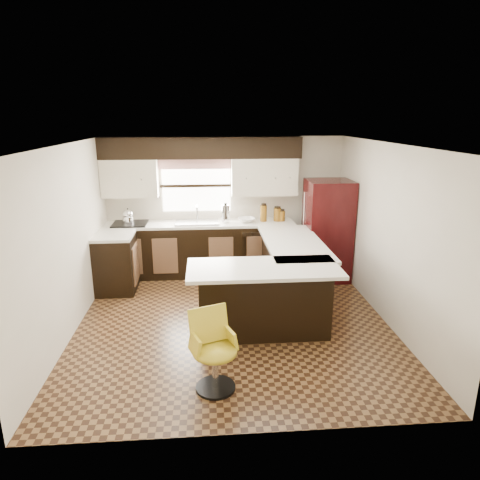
{
  "coord_description": "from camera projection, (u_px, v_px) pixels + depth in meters",
  "views": [
    {
      "loc": [
        -0.33,
        -5.37,
        2.74
      ],
      "look_at": [
        0.13,
        0.45,
        1.04
      ],
      "focal_mm": 32.0,
      "sensor_mm": 36.0,
      "label": 1
    }
  ],
  "objects": [
    {
      "name": "bar_chair",
      "position": [
        215.0,
        352.0,
        4.35
      ],
      "size": [
        0.58,
        0.58,
        0.85
      ],
      "primitive_type": null,
      "rotation": [
        0.0,
        0.0,
        0.36
      ],
      "color": "gold",
      "rests_on": "floor"
    },
    {
      "name": "wall_back",
      "position": [
        225.0,
        205.0,
        7.7
      ],
      "size": [
        4.4,
        0.0,
        4.4
      ],
      "primitive_type": "plane",
      "rotation": [
        1.57,
        0.0,
        0.0
      ],
      "color": "beige",
      "rests_on": "floor"
    },
    {
      "name": "counter_back",
      "position": [
        200.0,
        224.0,
        7.46
      ],
      "size": [
        3.3,
        0.6,
        0.04
      ],
      "primitive_type": "cube",
      "color": "silver",
      "rests_on": "base_cab_back"
    },
    {
      "name": "window_pane",
      "position": [
        196.0,
        186.0,
        7.55
      ],
      "size": [
        1.2,
        0.02,
        0.9
      ],
      "primitive_type": "cube",
      "color": "white",
      "rests_on": "wall_back"
    },
    {
      "name": "wall_front",
      "position": [
        250.0,
        312.0,
        3.49
      ],
      "size": [
        4.4,
        0.0,
        4.4
      ],
      "primitive_type": "plane",
      "rotation": [
        -1.57,
        0.0,
        0.0
      ],
      "color": "beige",
      "rests_on": "floor"
    },
    {
      "name": "refrigerator",
      "position": [
        327.0,
        230.0,
        7.28
      ],
      "size": [
        0.74,
        0.71,
        1.72
      ],
      "primitive_type": "cube",
      "color": "black",
      "rests_on": "floor"
    },
    {
      "name": "valance",
      "position": [
        196.0,
        164.0,
        7.4
      ],
      "size": [
        1.3,
        0.06,
        0.18
      ],
      "primitive_type": "cube",
      "color": "#D19B93",
      "rests_on": "wall_back"
    },
    {
      "name": "cooktop",
      "position": [
        130.0,
        224.0,
        7.34
      ],
      "size": [
        0.58,
        0.5,
        0.02
      ],
      "primitive_type": "cube",
      "color": "black",
      "rests_on": "counter_back"
    },
    {
      "name": "canister_large",
      "position": [
        263.0,
        213.0,
        7.52
      ],
      "size": [
        0.12,
        0.12,
        0.29
      ],
      "primitive_type": "cylinder",
      "color": "brown",
      "rests_on": "counter_back"
    },
    {
      "name": "counter_pen_long",
      "position": [
        294.0,
        243.0,
        6.35
      ],
      "size": [
        0.84,
        1.95,
        0.04
      ],
      "primitive_type": "cube",
      "color": "silver",
      "rests_on": "peninsula_long"
    },
    {
      "name": "base_cab_back",
      "position": [
        201.0,
        250.0,
        7.59
      ],
      "size": [
        3.3,
        0.6,
        0.9
      ],
      "primitive_type": "cube",
      "color": "black",
      "rests_on": "floor"
    },
    {
      "name": "base_cab_left",
      "position": [
        116.0,
        264.0,
        6.87
      ],
      "size": [
        0.6,
        0.7,
        0.9
      ],
      "primitive_type": "cube",
      "color": "black",
      "rests_on": "floor"
    },
    {
      "name": "upper_cab_left",
      "position": [
        130.0,
        178.0,
        7.27
      ],
      "size": [
        0.94,
        0.35,
        0.64
      ],
      "primitive_type": "cube",
      "color": "beige",
      "rests_on": "wall_back"
    },
    {
      "name": "canister_med",
      "position": [
        277.0,
        215.0,
        7.55
      ],
      "size": [
        0.13,
        0.13,
        0.23
      ],
      "primitive_type": "cylinder",
      "color": "brown",
      "rests_on": "counter_back"
    },
    {
      "name": "sink",
      "position": [
        197.0,
        222.0,
        7.43
      ],
      "size": [
        0.75,
        0.45,
        0.03
      ],
      "primitive_type": "cube",
      "color": "#B2B2B7",
      "rests_on": "counter_back"
    },
    {
      "name": "kettle",
      "position": [
        128.0,
        216.0,
        7.3
      ],
      "size": [
        0.19,
        0.19,
        0.26
      ],
      "primitive_type": null,
      "color": "silver",
      "rests_on": "cooktop"
    },
    {
      "name": "canister_small",
      "position": [
        281.0,
        216.0,
        7.56
      ],
      "size": [
        0.13,
        0.13,
        0.18
      ],
      "primitive_type": "cylinder",
      "color": "brown",
      "rests_on": "counter_back"
    },
    {
      "name": "wall_left",
      "position": [
        68.0,
        242.0,
        5.44
      ],
      "size": [
        0.0,
        4.4,
        4.4
      ],
      "primitive_type": "plane",
      "rotation": [
        1.57,
        0.0,
        1.57
      ],
      "color": "beige",
      "rests_on": "floor"
    },
    {
      "name": "floor",
      "position": [
        233.0,
        321.0,
        5.93
      ],
      "size": [
        4.4,
        4.4,
        0.0
      ],
      "primitive_type": "plane",
      "color": "#49301A",
      "rests_on": "ground"
    },
    {
      "name": "mixing_bowl",
      "position": [
        247.0,
        220.0,
        7.51
      ],
      "size": [
        0.34,
        0.34,
        0.07
      ],
      "primitive_type": "imported",
      "rotation": [
        0.0,
        0.0,
        0.21
      ],
      "color": "white",
      "rests_on": "counter_back"
    },
    {
      "name": "wall_right",
      "position": [
        388.0,
        234.0,
        5.76
      ],
      "size": [
        0.0,
        4.4,
        4.4
      ],
      "primitive_type": "plane",
      "rotation": [
        1.57,
        0.0,
        -1.57
      ],
      "color": "beige",
      "rests_on": "floor"
    },
    {
      "name": "peninsula_long",
      "position": [
        289.0,
        273.0,
        6.48
      ],
      "size": [
        0.6,
        1.95,
        0.9
      ],
      "primitive_type": "cube",
      "color": "black",
      "rests_on": "floor"
    },
    {
      "name": "dishwasher",
      "position": [
        259.0,
        254.0,
        7.4
      ],
      "size": [
        0.58,
        0.03,
        0.78
      ],
      "primitive_type": "cube",
      "color": "black",
      "rests_on": "floor"
    },
    {
      "name": "soffit",
      "position": [
        201.0,
        148.0,
        7.22
      ],
      "size": [
        3.4,
        0.35,
        0.36
      ],
      "primitive_type": "cube",
      "color": "black",
      "rests_on": "wall_back"
    },
    {
      "name": "peninsula_return",
      "position": [
        264.0,
        301.0,
        5.5
      ],
      "size": [
        1.65,
        0.6,
        0.9
      ],
      "primitive_type": "cube",
      "color": "black",
      "rests_on": "floor"
    },
    {
      "name": "ceiling",
      "position": [
        232.0,
        144.0,
        5.26
      ],
      "size": [
        4.4,
        4.4,
        0.0
      ],
      "primitive_type": "plane",
      "rotation": [
        3.14,
        0.0,
        0.0
      ],
      "color": "silver",
      "rests_on": "wall_back"
    },
    {
      "name": "counter_pen_return",
      "position": [
        264.0,
        269.0,
        5.28
      ],
      "size": [
        1.89,
        0.84,
        0.04
      ],
      "primitive_type": "cube",
      "color": "silver",
      "rests_on": "peninsula_return"
    },
    {
      "name": "upper_cab_right",
      "position": [
        264.0,
        177.0,
        7.44
      ],
      "size": [
        1.14,
        0.35,
        0.64
      ],
      "primitive_type": "cube",
      "color": "beige",
      "rests_on": "wall_back"
    },
    {
      "name": "percolator",
      "position": [
        226.0,
        214.0,
        7.45
      ],
      "size": [
        0.14,
        0.14,
        0.31
      ],
      "primitive_type": "cylinder",
      "color": "silver",
      "rests_on": "counter_back"
    },
    {
      "name": "counter_left",
      "position": [
        114.0,
        236.0,
        6.73
      ],
      "size": [
        0.6,
        0.7,
        0.04
      ],
      "primitive_type": "cube",
      "color": "silver",
      "rests_on": "base_cab_left"
    }
  ]
}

